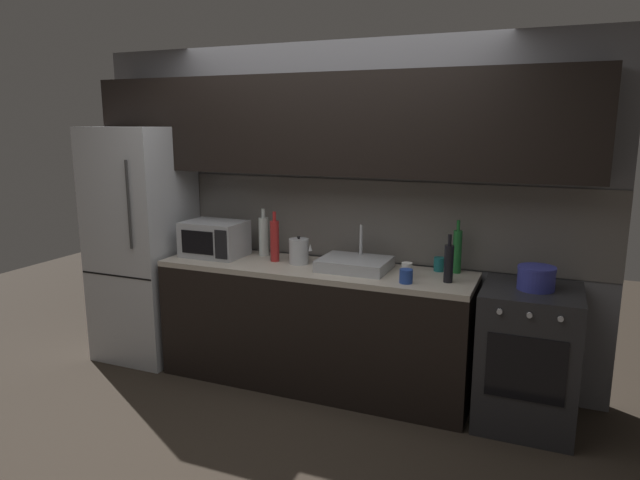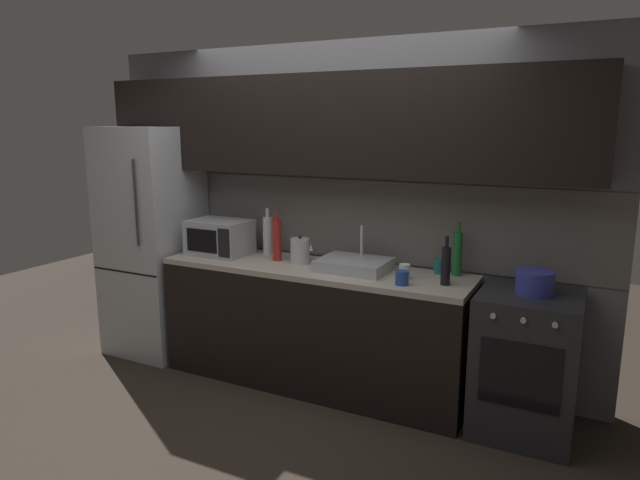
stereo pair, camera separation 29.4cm
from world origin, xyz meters
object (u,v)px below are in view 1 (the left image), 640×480
at_px(kettle, 299,251).
at_px(mug_white, 407,270).
at_px(wine_bottle_dark, 449,263).
at_px(mug_teal, 439,264).
at_px(wine_bottle_green, 457,251).
at_px(microwave, 215,239).
at_px(cooking_pot, 536,278).
at_px(wine_bottle_clear, 264,236).
at_px(refrigerator, 143,244).
at_px(mug_blue, 406,276).
at_px(wine_bottle_red, 275,240).
at_px(oven_range, 527,357).

height_order(kettle, mug_white, kettle).
bearing_deg(wine_bottle_dark, mug_teal, 112.70).
xyz_separation_m(wine_bottle_dark, wine_bottle_green, (0.01, 0.26, 0.03)).
relative_size(microwave, cooking_pot, 2.01).
bearing_deg(wine_bottle_clear, refrigerator, -170.09).
distance_m(mug_blue, cooking_pot, 0.80).
bearing_deg(wine_bottle_red, cooking_pot, -1.21).
xyz_separation_m(refrigerator, mug_white, (2.21, -0.03, 0.01)).
relative_size(kettle, mug_teal, 2.14).
xyz_separation_m(wine_bottle_clear, mug_white, (1.19, -0.21, -0.10)).
distance_m(microwave, cooking_pot, 2.34).
distance_m(wine_bottle_red, wine_bottle_green, 1.32).
bearing_deg(wine_bottle_green, kettle, -170.82).
relative_size(refrigerator, wine_bottle_dark, 5.98).
bearing_deg(wine_bottle_green, mug_blue, -123.55).
distance_m(refrigerator, mug_white, 2.21).
bearing_deg(oven_range, microwave, 179.52).
bearing_deg(cooking_pot, mug_teal, 161.29).
relative_size(kettle, wine_bottle_green, 0.57).
bearing_deg(mug_white, wine_bottle_red, 176.09).
height_order(mug_white, cooking_pot, cooking_pot).
xyz_separation_m(wine_bottle_green, mug_blue, (-0.26, -0.39, -0.11)).
xyz_separation_m(wine_bottle_red, wine_bottle_clear, (-0.17, 0.14, -0.00)).
xyz_separation_m(refrigerator, wine_bottle_green, (2.50, 0.22, 0.11)).
bearing_deg(microwave, mug_white, -1.85).
height_order(kettle, wine_bottle_red, wine_bottle_red).
bearing_deg(wine_bottle_dark, mug_white, 177.34).
distance_m(oven_range, wine_bottle_clear, 2.08).
distance_m(oven_range, wine_bottle_green, 0.82).
bearing_deg(cooking_pot, microwave, 179.55).
relative_size(wine_bottle_red, mug_white, 3.72).
height_order(refrigerator, wine_bottle_dark, refrigerator).
bearing_deg(microwave, cooking_pot, -0.45).
distance_m(wine_bottle_red, cooking_pot, 1.83).
height_order(microwave, mug_white, microwave).
distance_m(wine_bottle_clear, wine_bottle_green, 1.48).
bearing_deg(refrigerator, wine_bottle_green, 4.99).
xyz_separation_m(oven_range, mug_blue, (-0.76, -0.17, 0.50)).
xyz_separation_m(oven_range, wine_bottle_green, (-0.51, 0.22, 0.60)).
height_order(oven_range, kettle, kettle).
xyz_separation_m(mug_blue, cooking_pot, (0.78, 0.17, 0.03)).
height_order(wine_bottle_red, wine_bottle_clear, wine_bottle_red).
xyz_separation_m(refrigerator, wine_bottle_dark, (2.49, -0.04, 0.09)).
distance_m(refrigerator, mug_teal, 2.39).
bearing_deg(mug_teal, mug_white, -123.83).
bearing_deg(refrigerator, mug_teal, 5.21).
bearing_deg(wine_bottle_red, kettle, 0.05).
bearing_deg(kettle, mug_white, -4.86).
height_order(refrigerator, mug_teal, refrigerator).
distance_m(wine_bottle_green, mug_white, 0.39).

